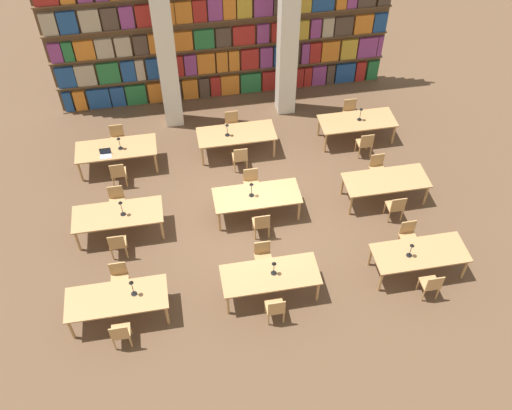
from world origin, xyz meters
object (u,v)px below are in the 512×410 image
Objects in this scene: reading_table_2 at (420,254)px; chair_7 at (117,200)px; chair_10 at (396,206)px; reading_table_7 at (236,135)px; desk_lamp_2 at (411,248)px; desk_lamp_7 at (361,112)px; chair_8 at (261,223)px; laptop at (106,155)px; chair_4 at (431,284)px; chair_14 at (240,157)px; desk_lamp_3 at (121,206)px; chair_5 at (408,236)px; chair_12 at (118,173)px; reading_table_6 at (116,150)px; chair_17 at (350,112)px; desk_lamp_0 at (132,285)px; reading_table_3 at (118,216)px; chair_3 at (263,256)px; pillar_center at (288,26)px; chair_0 at (121,333)px; desk_lamp_1 at (274,266)px; desk_lamp_4 at (251,187)px; pillar_left at (164,37)px; chair_16 at (365,143)px; reading_table_5 at (386,182)px; reading_table_8 at (357,122)px; chair_11 at (377,168)px; desk_lamp_6 at (227,127)px; chair_2 at (275,308)px; desk_lamp_5 at (119,141)px; reading_table_0 at (117,300)px; chair_13 at (118,138)px; reading_table_1 at (270,276)px; chair_6 at (118,243)px; chair_1 at (120,277)px; reading_table_4 at (257,197)px; chair_9 at (251,183)px.

reading_table_2 is 2.61× the size of chair_7.
reading_table_7 is at bearing 137.69° from chair_10.
desk_lamp_2 is 0.96× the size of desk_lamp_7.
chair_8 is 4.97m from laptop.
chair_4 is 1.00× the size of chair_14.
desk_lamp_3 is at bearing 155.09° from chair_4.
chair_10 is 0.38× the size of reading_table_7.
chair_5 is 0.38× the size of reading_table_7.
desk_lamp_2 is 0.50× the size of chair_12.
reading_table_2 is at bearing -35.64° from reading_table_6.
reading_table_2 is at bearing -50.16° from chair_14.
chair_17 is 0.94m from desk_lamp_7.
desk_lamp_0 is 2.61m from reading_table_3.
chair_3 is 1.00× the size of chair_8.
pillar_center is 6.07m from chair_8.
chair_0 is 3.73m from desk_lamp_1.
desk_lamp_0 is 1.05× the size of desk_lamp_4.
chair_8 is at bearing 150.18° from desk_lamp_2.
pillar_left is at bearing -11.82° from chair_17.
chair_16 is at bearing 25.64° from desk_lamp_4.
chair_4 reaches higher than reading_table_5.
chair_17 is at bearing 87.40° from reading_table_8.
desk_lamp_4 reaches higher than chair_11.
desk_lamp_3 reaches higher than reading_table_6.
chair_10 is 2.02× the size of desk_lamp_6.
desk_lamp_4 is (3.35, 0.08, -0.01)m from desk_lamp_3.
desk_lamp_6 is (-3.99, 4.40, 0.56)m from chair_5.
chair_2 is 3.54m from desk_lamp_2.
chair_0 is 8.34m from chair_11.
chair_2 is 6.78m from desk_lamp_5.
desk_lamp_1 is at bearing -55.09° from reading_table_6.
chair_4 is 7.95m from reading_table_3.
reading_table_3 is 2.61× the size of chair_7.
reading_table_0 is 0.79m from chair_0.
chair_3 is 6.22m from chair_13.
desk_lamp_5 is 3.39m from reading_table_7.
desk_lamp_6 is (-0.24, 4.40, 0.56)m from chair_3.
chair_2 is at bearing -91.90° from reading_table_1.
chair_4 is at bearing -12.07° from desk_lamp_1.
chair_6 is 1.00× the size of chair_8.
chair_11 is 1.00× the size of chair_16.
chair_5 is at bearing 11.59° from desk_lamp_1.
chair_1 is 2.02× the size of desk_lamp_2.
desk_lamp_7 reaches higher than laptop.
reading_table_0 is (-5.43, -7.09, -2.32)m from pillar_center.
reading_table_0 is 5.46× the size of desk_lamp_5.
chair_17 is at bearing 42.84° from reading_table_4.
desk_lamp_0 is 0.57× the size of chair_6.
pillar_center reaches higher than chair_12.
chair_7 and chair_9 have the same top height.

